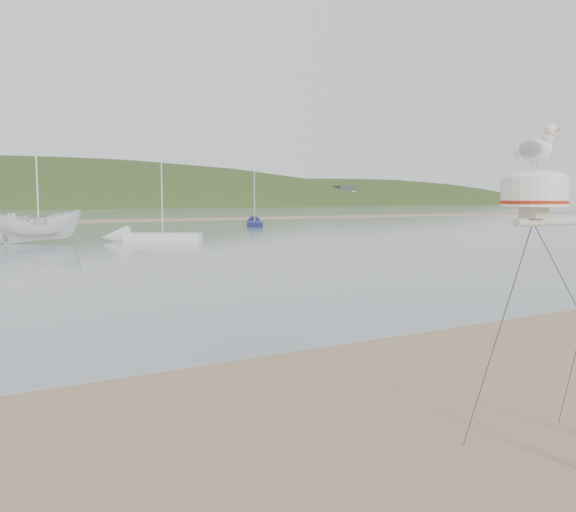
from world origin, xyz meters
TOP-DOWN VIEW (x-y plane):
  - ground at (0.00, 0.00)m, footprint 560.00×560.00m
  - boat_white at (4.42, 34.30)m, footprint 2.02×1.97m
  - sailboat_blue_far at (26.38, 48.05)m, footprint 3.74×5.74m
  - sailboat_white_near at (9.96, 32.56)m, footprint 6.05×4.61m

SIDE VIEW (x-z plane):
  - ground at x=0.00m, z-range 0.00..0.00m
  - sailboat_white_near at x=9.96m, z-range -2.80..3.41m
  - sailboat_blue_far at x=26.38m, z-range -2.55..3.16m
  - boat_white at x=4.42m, z-range 0.04..5.07m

